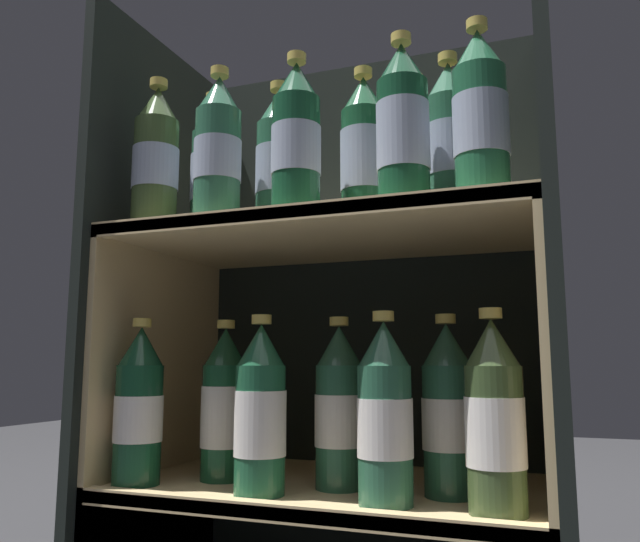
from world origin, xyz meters
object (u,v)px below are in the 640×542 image
Objects in this scene: bottle_upper_front_2 at (296,142)px; bottle_lower_front_1 at (260,413)px; bottle_upper_back_2 at (364,153)px; bottle_lower_front_2 at (385,416)px; bottle_upper_front_4 at (480,117)px; bottle_upper_front_1 at (218,152)px; bottle_lower_front_3 at (495,420)px; bottle_upper_back_3 at (450,142)px; bottle_upper_front_3 at (403,128)px; bottle_upper_front_0 at (156,160)px; bottle_lower_back_2 at (448,413)px; bottle_lower_back_1 at (339,410)px; bottle_lower_front_0 at (139,408)px; bottle_lower_back_0 at (224,407)px; bottle_upper_back_1 at (278,163)px; bottle_upper_back_0 at (212,171)px.

bottle_lower_front_1 is at bearing 180.00° from bottle_upper_front_2.
bottle_upper_back_2 reaches higher than bottle_lower_front_2.
bottle_upper_front_1 is at bearing 180.00° from bottle_upper_front_4.
bottle_lower_front_2 is 0.15m from bottle_lower_front_3.
bottle_upper_front_2 and bottle_upper_back_3 have the same top height.
bottle_upper_front_3 is at bearing 180.00° from bottle_upper_front_4.
bottle_upper_front_3 reaches higher than bottle_lower_front_1.
bottle_upper_front_0 is 1.00× the size of bottle_lower_back_2.
bottle_upper_front_2 is 1.00× the size of bottle_upper_front_3.
bottle_lower_front_1 is (0.21, 0.00, -0.42)m from bottle_upper_front_0.
bottle_upper_back_2 reaches higher than bottle_lower_back_1.
bottle_upper_front_1 reaches higher than bottle_lower_front_3.
bottle_upper_front_1 is at bearing 180.00° from bottle_lower_front_1.
bottle_upper_front_1 is at bearing 180.00° from bottle_upper_front_2.
bottle_lower_back_0 is (0.11, 0.09, -0.00)m from bottle_lower_front_0.
bottle_lower_back_2 is (0.27, 0.09, 0.00)m from bottle_lower_front_1.
bottle_upper_back_1 is 0.47m from bottle_lower_front_2.
bottle_upper_back_3 is at bearing 0.00° from bottle_lower_back_0.
bottle_upper_back_3 is 1.00× the size of bottle_lower_front_3.
bottle_upper_front_4 is at bearing 0.00° from bottle_upper_front_1.
bottle_lower_front_1 is at bearing -148.60° from bottle_upper_back_2.
bottle_upper_back_1 is at bearing 50.88° from bottle_upper_front_1.
bottle_upper_front_2 is 0.51m from bottle_lower_front_3.
bottle_lower_front_1 is at bearing -30.73° from bottle_upper_back_0.
bottle_upper_front_0 is at bearing -166.04° from bottle_upper_back_2.
bottle_lower_front_3 is (0.20, -0.09, -0.42)m from bottle_upper_back_2.
bottle_lower_front_2 is (-0.15, 0.00, -0.42)m from bottle_upper_front_4.
bottle_upper_front_0 is at bearing -180.00° from bottle_lower_front_1.
bottle_lower_front_1 is 1.00× the size of bottle_lower_back_0.
bottle_upper_front_4 is 1.00× the size of bottle_upper_back_2.
bottle_upper_back_1 is 0.43m from bottle_lower_back_0.
bottle_lower_front_1 is 1.00× the size of bottle_lower_front_2.
bottle_upper_front_4 is at bearing -13.73° from bottle_upper_back_1.
bottle_lower_front_2 is (0.14, 0.00, -0.42)m from bottle_upper_front_2.
bottle_upper_front_1 is 1.00× the size of bottle_lower_front_1.
bottle_lower_front_0 is 0.14m from bottle_lower_back_0.
bottle_upper_front_0 is at bearing -169.99° from bottle_upper_back_3.
bottle_upper_front_3 reaches higher than bottle_lower_back_1.
bottle_upper_back_2 is 1.00× the size of bottle_lower_back_0.
bottle_upper_back_0 reaches higher than bottle_lower_back_2.
bottle_upper_back_0 is 1.00× the size of bottle_lower_back_2.
bottle_lower_front_2 is (0.41, 0.00, -0.00)m from bottle_lower_front_0.
bottle_lower_front_2 is at bearing -41.81° from bottle_lower_back_1.
bottle_upper_front_0 reaches higher than bottle_lower_front_1.
bottle_upper_back_0 is at bearing 180.00° from bottle_upper_back_3.
bottle_upper_front_4 is 1.00× the size of bottle_lower_front_1.
bottle_upper_front_0 is 1.00× the size of bottle_upper_back_0.
bottle_upper_front_4 is 1.00× the size of bottle_upper_back_0.
bottle_lower_back_2 is at bearing 0.00° from bottle_upper_back_1.
bottle_upper_front_2 is (0.14, 0.00, -0.00)m from bottle_upper_front_1.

